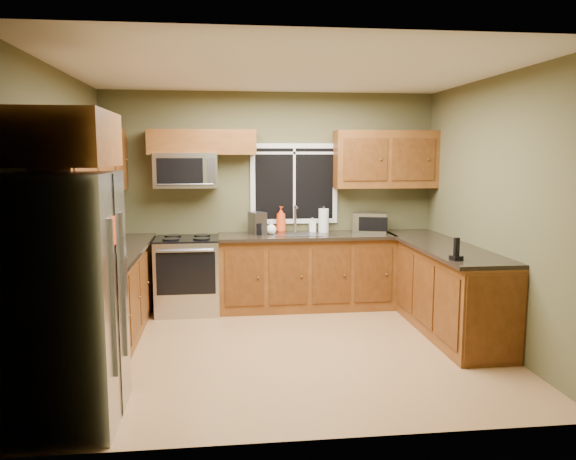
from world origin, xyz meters
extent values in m
plane|color=#976E42|center=(0.00, 0.00, 0.00)|extent=(4.20, 4.20, 0.00)
plane|color=white|center=(0.00, 0.00, 2.70)|extent=(4.20, 4.20, 0.00)
plane|color=brown|center=(0.00, 1.80, 1.35)|extent=(4.20, 0.00, 4.20)
plane|color=brown|center=(0.00, -1.80, 1.35)|extent=(4.20, 0.00, 4.20)
plane|color=brown|center=(-2.10, 0.00, 1.35)|extent=(0.00, 3.60, 3.60)
plane|color=brown|center=(2.10, 0.00, 1.35)|extent=(0.00, 3.60, 3.60)
cube|color=white|center=(0.30, 1.79, 1.55)|extent=(1.12, 0.03, 1.02)
cube|color=black|center=(0.30, 1.78, 1.55)|extent=(1.00, 0.01, 0.90)
cube|color=white|center=(0.30, 1.77, 1.55)|extent=(0.03, 0.01, 0.90)
cube|color=white|center=(0.30, 1.77, 1.94)|extent=(1.00, 0.01, 0.03)
cube|color=brown|center=(-1.80, 0.48, 0.45)|extent=(0.60, 2.65, 0.90)
cube|color=black|center=(-1.78, 0.48, 0.92)|extent=(0.65, 2.65, 0.04)
cube|color=brown|center=(0.42, 1.50, 0.45)|extent=(2.17, 0.60, 0.90)
cube|color=black|center=(0.42, 1.48, 0.92)|extent=(2.17, 0.65, 0.04)
cube|color=brown|center=(1.80, 0.55, 0.45)|extent=(0.60, 2.50, 0.90)
cube|color=#522A0E|center=(1.80, -0.71, 0.45)|extent=(0.56, 0.02, 0.82)
cube|color=black|center=(1.78, 0.55, 0.92)|extent=(0.65, 2.50, 0.04)
cube|color=brown|center=(-1.94, 0.48, 1.86)|extent=(0.33, 2.65, 0.72)
cube|color=brown|center=(-0.85, 1.64, 2.07)|extent=(1.30, 0.33, 0.30)
cube|color=brown|center=(1.45, 1.64, 1.86)|extent=(1.30, 0.33, 0.72)
cube|color=brown|center=(-1.74, -1.30, 2.03)|extent=(0.72, 0.90, 0.38)
cube|color=#B7B7BC|center=(-1.74, -1.30, 0.90)|extent=(0.72, 0.90, 1.80)
cube|color=slate|center=(-1.37, -1.50, 0.95)|extent=(0.03, 0.04, 1.10)
cube|color=slate|center=(-1.37, -1.10, 0.95)|extent=(0.03, 0.04, 1.10)
cube|color=black|center=(-1.38, -1.30, 0.90)|extent=(0.01, 0.02, 1.78)
cube|color=#E24015|center=(-1.37, -1.40, 1.40)|extent=(0.01, 0.14, 0.20)
cube|color=#B7B7BC|center=(-1.05, 1.48, 0.45)|extent=(0.76, 0.65, 0.90)
cube|color=black|center=(-1.05, 1.48, 0.91)|extent=(0.76, 0.64, 0.03)
cube|color=black|center=(-1.05, 1.15, 0.55)|extent=(0.68, 0.02, 0.50)
cylinder|color=slate|center=(-1.05, 1.12, 0.82)|extent=(0.64, 0.04, 0.04)
cylinder|color=black|center=(-1.23, 1.33, 0.93)|extent=(0.20, 0.20, 0.01)
cylinder|color=black|center=(-0.87, 1.33, 0.93)|extent=(0.20, 0.20, 0.01)
cylinder|color=black|center=(-1.23, 1.61, 0.93)|extent=(0.20, 0.20, 0.01)
cylinder|color=black|center=(-0.87, 1.61, 0.93)|extent=(0.20, 0.20, 0.01)
cube|color=#B7B7BC|center=(-1.05, 1.61, 1.73)|extent=(0.76, 0.38, 0.42)
cube|color=black|center=(-1.11, 1.42, 1.73)|extent=(0.54, 0.01, 0.30)
cube|color=slate|center=(-0.74, 1.42, 1.73)|extent=(0.10, 0.01, 0.30)
cylinder|color=slate|center=(-1.05, 1.40, 1.57)|extent=(0.66, 0.02, 0.02)
cube|color=slate|center=(0.30, 1.48, 0.94)|extent=(0.60, 0.42, 0.02)
cylinder|color=#B7B7BC|center=(0.30, 1.68, 1.11)|extent=(0.03, 0.03, 0.34)
cylinder|color=#B7B7BC|center=(0.30, 1.60, 1.27)|extent=(0.03, 0.18, 0.03)
cube|color=#B7B7BC|center=(1.23, 1.51, 1.07)|extent=(0.49, 0.42, 0.26)
cube|color=black|center=(1.23, 1.35, 1.07)|extent=(0.34, 0.11, 0.18)
cube|color=slate|center=(-0.19, 1.55, 1.08)|extent=(0.24, 0.25, 0.28)
cylinder|color=black|center=(-0.19, 1.48, 1.01)|extent=(0.13, 0.13, 0.15)
cylinder|color=#B7B7BC|center=(-0.18, 1.54, 1.06)|extent=(0.21, 0.21, 0.24)
cone|color=black|center=(-0.18, 1.54, 1.20)|extent=(0.14, 0.14, 0.06)
cylinder|color=white|center=(0.66, 1.63, 1.09)|extent=(0.17, 0.17, 0.30)
cylinder|color=slate|center=(0.66, 1.63, 1.25)|extent=(0.03, 0.03, 0.04)
imported|color=#E24015|center=(0.12, 1.70, 1.11)|extent=(0.16, 0.16, 0.33)
imported|color=white|center=(0.52, 1.70, 1.03)|extent=(0.08, 0.08, 0.18)
imported|color=white|center=(-0.02, 1.55, 1.02)|extent=(0.17, 0.17, 0.17)
cube|color=black|center=(1.55, -0.39, 0.96)|extent=(0.12, 0.12, 0.04)
cube|color=black|center=(1.55, -0.39, 1.07)|extent=(0.05, 0.04, 0.17)
camera|label=1|loc=(-0.62, -5.34, 1.92)|focal=35.00mm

